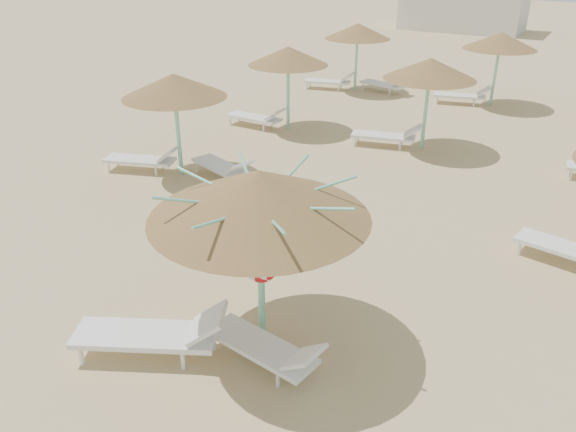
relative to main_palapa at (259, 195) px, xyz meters
The scene contains 6 objects.
ground 2.51m from the main_palapa, 106.87° to the left, with size 120.00×120.00×0.00m, color tan.
main_palapa is the anchor object (origin of this frame).
lounger_main_a 2.65m from the main_palapa, 135.40° to the right, with size 2.37×1.65×0.84m.
lounger_main_b 2.26m from the main_palapa, 50.81° to the right, with size 1.97×0.85×0.69m.
palapa_field 10.22m from the main_palapa, 85.23° to the left, with size 19.49×13.97×2.71m.
service_hut 35.87m from the main_palapa, 99.80° to the left, with size 8.40×4.40×3.25m.
Camera 1 is at (4.04, -6.32, 5.69)m, focal length 35.00 mm.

